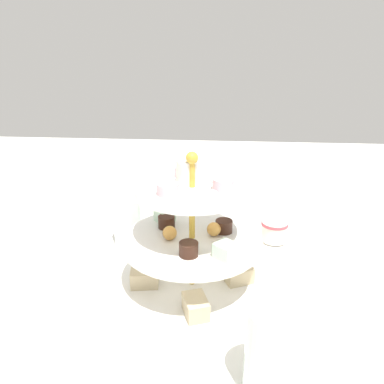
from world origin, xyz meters
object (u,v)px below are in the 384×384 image
(water_glass_short_left, at_px, (220,217))
(water_glass_mid_back, at_px, (127,222))
(teacup_with_saucer, at_px, (274,233))
(butter_knife_left, at_px, (21,355))
(tiered_serving_stand, at_px, (192,250))
(butter_knife_right, at_px, (354,292))
(water_glass_tall_right, at_px, (273,353))

(water_glass_short_left, xyz_separation_m, water_glass_mid_back, (-0.08, 0.20, 0.02))
(teacup_with_saucer, distance_m, butter_knife_left, 0.53)
(tiered_serving_stand, relative_size, water_glass_short_left, 4.03)
(teacup_with_saucer, bearing_deg, butter_knife_right, -145.50)
(water_glass_tall_right, distance_m, butter_knife_right, 0.28)
(teacup_with_saucer, bearing_deg, water_glass_tall_right, 172.42)
(teacup_with_saucer, xyz_separation_m, water_glass_mid_back, (-0.04, 0.32, 0.03))
(water_glass_short_left, distance_m, butter_knife_right, 0.33)
(water_glass_tall_right, distance_m, water_glass_short_left, 0.45)
(butter_knife_left, distance_m, water_glass_mid_back, 0.34)
(teacup_with_saucer, bearing_deg, butter_knife_left, 132.98)
(tiered_serving_stand, distance_m, water_glass_mid_back, 0.21)
(water_glass_mid_back, bearing_deg, butter_knife_right, -107.34)
(water_glass_short_left, bearing_deg, butter_knife_left, 146.83)
(tiered_serving_stand, relative_size, teacup_with_saucer, 3.23)
(tiered_serving_stand, relative_size, water_glass_mid_back, 2.67)
(butter_knife_left, height_order, butter_knife_right, same)
(water_glass_short_left, relative_size, water_glass_mid_back, 0.66)
(butter_knife_right, bearing_deg, water_glass_mid_back, 79.72)
(butter_knife_left, bearing_deg, butter_knife_right, 76.72)
(tiered_serving_stand, bearing_deg, water_glass_tall_right, -151.10)
(tiered_serving_stand, bearing_deg, water_glass_short_left, -11.14)
(tiered_serving_stand, relative_size, water_glass_tall_right, 2.33)
(butter_knife_right, bearing_deg, water_glass_short_left, 54.37)
(butter_knife_right, xyz_separation_m, water_glass_mid_back, (0.14, 0.44, 0.05))
(water_glass_tall_right, bearing_deg, water_glass_short_left, 8.93)
(tiered_serving_stand, height_order, butter_knife_left, tiered_serving_stand)
(water_glass_tall_right, height_order, water_glass_mid_back, water_glass_tall_right)
(butter_knife_left, height_order, water_glass_mid_back, water_glass_mid_back)
(teacup_with_saucer, bearing_deg, water_glass_short_left, 68.38)
(tiered_serving_stand, distance_m, butter_knife_right, 0.30)
(water_glass_short_left, bearing_deg, water_glass_tall_right, -171.07)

